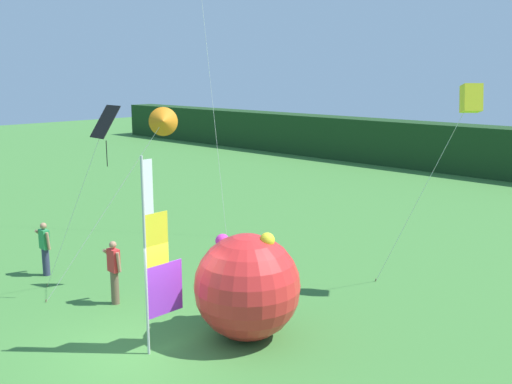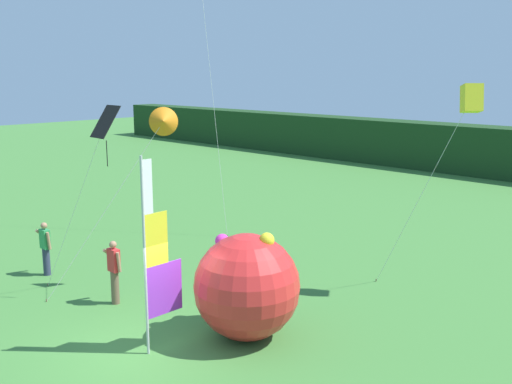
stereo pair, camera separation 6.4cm
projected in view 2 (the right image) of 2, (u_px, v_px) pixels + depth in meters
ground_plane at (144, 348)px, 13.68m from camera, size 120.00×120.00×0.00m
banner_flag at (156, 259)px, 13.20m from camera, size 0.06×1.03×4.53m
person_near_banner at (46, 247)px, 18.45m from camera, size 0.55×0.48×1.70m
person_mid_field at (114, 270)px, 16.15m from camera, size 0.55×0.48×1.79m
inflatable_balloon at (247, 286)px, 14.05m from camera, size 2.54×2.54×2.62m
kite_black_diamond_1 at (103, 128)px, 15.71m from camera, size 2.70×1.12×5.40m
kite_orange_delta_2 at (163, 122)px, 16.52m from camera, size 1.99×3.48×5.34m
kite_yellow_box_3 at (471, 99)px, 15.84m from camera, size 2.69×1.07×5.98m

